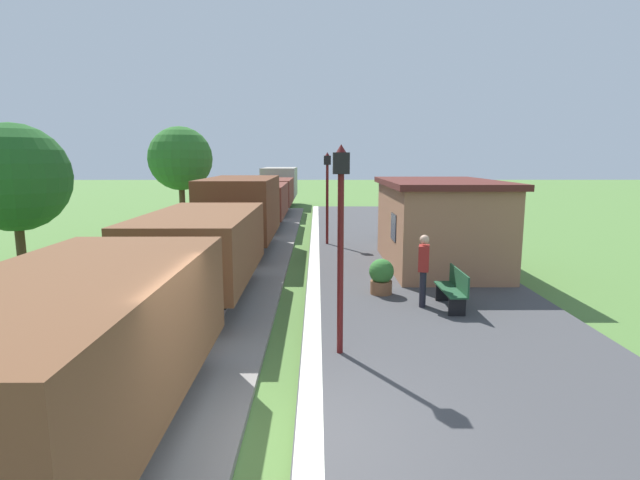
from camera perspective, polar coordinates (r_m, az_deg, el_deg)
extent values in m
plane|color=#517A38|center=(6.84, -4.88, -23.52)|extent=(160.00, 160.00, 0.00)
cube|color=#424244|center=(7.27, 23.12, -20.97)|extent=(6.00, 60.00, 0.25)
cube|color=silver|center=(6.69, -1.23, -21.75)|extent=(0.36, 60.00, 0.01)
cube|color=gray|center=(7.38, -25.23, -21.22)|extent=(3.80, 60.00, 0.12)
cube|color=slate|center=(7.06, -19.62, -21.10)|extent=(0.07, 60.00, 0.14)
cube|color=slate|center=(7.63, -30.51, -19.47)|extent=(0.07, 60.00, 0.14)
cube|color=brown|center=(6.66, -26.59, -10.31)|extent=(2.50, 5.60, 1.60)
cube|color=black|center=(6.89, -26.18, -15.42)|extent=(2.10, 5.15, 0.50)
cylinder|color=black|center=(8.50, -20.73, -12.12)|extent=(1.56, 0.84, 0.84)
cylinder|color=black|center=(9.45, -18.38, -8.21)|extent=(0.20, 0.30, 0.20)
cube|color=brown|center=(12.72, -13.50, -0.49)|extent=(2.50, 5.60, 1.60)
cube|color=black|center=(12.85, -13.39, -3.35)|extent=(2.10, 5.15, 0.50)
cylinder|color=black|center=(14.61, -11.79, -2.75)|extent=(1.56, 0.84, 0.84)
cylinder|color=black|center=(11.22, -15.40, -6.60)|extent=(1.56, 0.84, 0.84)
cylinder|color=black|center=(15.67, -10.99, -0.97)|extent=(0.20, 0.30, 0.20)
cylinder|color=black|center=(10.09, -17.16, -7.03)|extent=(0.20, 0.30, 0.20)
cube|color=brown|center=(19.11, -9.08, 3.81)|extent=(2.50, 5.60, 2.20)
cube|color=black|center=(19.23, -9.00, 0.99)|extent=(2.10, 5.15, 0.50)
cylinder|color=black|center=(21.02, -8.26, 1.04)|extent=(1.56, 0.84, 0.84)
cylinder|color=black|center=(17.52, -9.85, -0.68)|extent=(1.56, 0.84, 0.84)
cylinder|color=black|center=(22.12, -7.87, 2.12)|extent=(0.20, 0.30, 0.20)
cylinder|color=black|center=(16.35, -10.54, -0.53)|extent=(0.20, 0.30, 0.20)
cube|color=brown|center=(25.65, -6.84, 4.60)|extent=(2.50, 5.60, 1.60)
cube|color=black|center=(25.72, -6.81, 3.16)|extent=(2.10, 5.15, 0.50)
cylinder|color=black|center=(27.51, -6.39, 3.05)|extent=(1.56, 0.84, 0.84)
cylinder|color=black|center=(23.98, -7.28, 2.09)|extent=(1.56, 0.84, 0.84)
cylinder|color=black|center=(28.63, -6.16, 3.81)|extent=(0.20, 0.30, 0.20)
cylinder|color=black|center=(22.81, -7.64, 2.34)|extent=(0.20, 0.30, 0.20)
cube|color=brown|center=(32.20, -5.52, 5.60)|extent=(2.50, 5.60, 1.60)
cube|color=black|center=(32.25, -5.51, 4.45)|extent=(2.10, 5.15, 0.50)
cylinder|color=black|center=(34.05, -5.23, 4.29)|extent=(1.56, 0.84, 0.84)
cylinder|color=black|center=(30.50, -5.80, 3.68)|extent=(1.56, 0.84, 0.84)
cylinder|color=black|center=(35.18, -5.08, 4.87)|extent=(0.20, 0.30, 0.20)
cylinder|color=black|center=(29.33, -6.02, 3.94)|extent=(0.20, 0.30, 0.20)
cube|color=gray|center=(38.75, -4.65, 6.70)|extent=(2.50, 5.60, 2.20)
cube|color=black|center=(38.81, -4.64, 5.30)|extent=(2.10, 5.15, 0.50)
cylinder|color=black|center=(40.61, -4.44, 5.13)|extent=(1.56, 0.84, 0.84)
cylinder|color=black|center=(37.05, -4.84, 4.71)|extent=(1.56, 0.84, 0.84)
cylinder|color=black|center=(41.74, -4.33, 5.59)|extent=(0.20, 0.30, 0.20)
cylinder|color=black|center=(35.88, -4.99, 4.96)|extent=(0.20, 0.30, 0.20)
cube|color=#9E6B4C|center=(16.34, 13.49, 1.56)|extent=(3.20, 5.50, 2.60)
cube|color=#51231E|center=(16.21, 13.68, 6.43)|extent=(3.50, 5.80, 0.18)
cube|color=black|center=(14.93, 8.50, 1.50)|extent=(0.03, 0.90, 0.80)
cube|color=#1E4C2D|center=(11.94, 14.82, -5.56)|extent=(0.42, 1.50, 0.04)
cube|color=#1E4C2D|center=(11.93, 15.76, -4.40)|extent=(0.04, 1.50, 0.45)
cube|color=black|center=(11.44, 15.56, -7.44)|extent=(0.38, 0.06, 0.42)
cube|color=black|center=(12.56, 14.07, -5.88)|extent=(0.38, 0.06, 0.42)
cube|color=#1E4C2D|center=(21.59, 7.94, 1.30)|extent=(0.42, 1.50, 0.04)
cube|color=#1E4C2D|center=(21.58, 8.46, 1.94)|extent=(0.04, 1.50, 0.45)
cube|color=black|center=(21.03, 8.16, 0.44)|extent=(0.38, 0.06, 0.42)
cube|color=black|center=(22.21, 7.71, 0.93)|extent=(0.38, 0.06, 0.42)
cylinder|color=black|center=(11.85, 11.77, -5.60)|extent=(0.15, 0.15, 0.86)
cylinder|color=black|center=(12.01, 11.80, -5.41)|extent=(0.15, 0.15, 0.86)
cube|color=maroon|center=(11.77, 11.90, -2.07)|extent=(0.33, 0.43, 0.60)
sphere|color=tan|center=(11.69, 11.98, 0.05)|extent=(0.22, 0.22, 0.22)
cylinder|color=brown|center=(12.90, 7.07, -5.43)|extent=(0.56, 0.56, 0.34)
sphere|color=#387A33|center=(12.80, 7.11, -3.59)|extent=(0.64, 0.64, 0.64)
cylinder|color=#591414|center=(8.67, 2.37, -3.00)|extent=(0.11, 0.11, 3.20)
cube|color=black|center=(8.46, 2.45, 8.85)|extent=(0.28, 0.28, 0.36)
sphere|color=#F2E5BF|center=(8.46, 2.45, 8.85)|extent=(0.20, 0.20, 0.20)
cone|color=#591414|center=(8.46, 2.46, 10.47)|extent=(0.20, 0.20, 0.16)
cylinder|color=#591414|center=(20.00, 0.84, 4.09)|extent=(0.11, 0.11, 3.20)
cube|color=black|center=(19.91, 0.85, 9.20)|extent=(0.28, 0.28, 0.36)
sphere|color=#F2E5BF|center=(19.91, 0.85, 9.20)|extent=(0.20, 0.20, 0.20)
cone|color=#591414|center=(19.91, 0.85, 9.89)|extent=(0.20, 0.20, 0.16)
cylinder|color=#4C3823|center=(18.26, -31.26, -0.70)|extent=(0.28, 0.28, 1.87)
sphere|color=#235B23|center=(18.06, -31.86, 6.16)|extent=(3.35, 3.35, 3.35)
cylinder|color=#4C3823|center=(24.83, -15.58, 3.47)|extent=(0.28, 0.28, 2.57)
sphere|color=#2D6B28|center=(24.71, -15.83, 9.05)|extent=(3.02, 3.02, 3.02)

